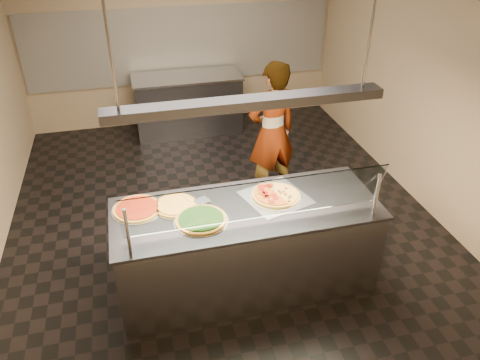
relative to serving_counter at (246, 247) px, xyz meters
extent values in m
cube|color=black|center=(0.02, 1.18, -0.48)|extent=(5.00, 6.00, 0.02)
cube|color=#937E5F|center=(0.02, 4.19, 1.03)|extent=(5.00, 0.02, 3.00)
cube|color=#937E5F|center=(0.02, -1.83, 1.03)|extent=(5.00, 0.02, 3.00)
cube|color=#937E5F|center=(2.53, 1.18, 1.03)|extent=(0.02, 6.00, 3.00)
cube|color=silver|center=(0.02, 4.16, 0.83)|extent=(4.90, 0.02, 1.20)
cube|color=#B7B7BC|center=(0.00, 0.00, -0.02)|extent=(2.41, 0.90, 0.90)
cube|color=#424248|center=(0.00, 0.00, 0.45)|extent=(2.45, 0.94, 0.03)
cylinder|color=#B7B7BC|center=(-1.06, -0.40, 0.68)|extent=(0.03, 0.03, 0.44)
cylinder|color=#B7B7BC|center=(1.06, -0.40, 0.68)|extent=(0.03, 0.03, 0.44)
cube|color=white|center=(0.00, -0.34, 0.76)|extent=(2.21, 0.18, 0.47)
cube|color=silver|center=(0.31, 0.10, 0.47)|extent=(0.68, 0.68, 0.01)
cylinder|color=silver|center=(0.31, 0.10, 0.47)|extent=(0.48, 0.48, 0.01)
cylinder|color=maroon|center=(0.30, 0.24, 0.52)|extent=(0.06, 0.06, 0.01)
cylinder|color=maroon|center=(0.26, 0.24, 0.52)|extent=(0.06, 0.06, 0.01)
cylinder|color=maroon|center=(0.20, 0.24, 0.52)|extent=(0.06, 0.06, 0.01)
cylinder|color=maroon|center=(0.20, 0.19, 0.52)|extent=(0.06, 0.06, 0.01)
cylinder|color=maroon|center=(0.21, 0.13, 0.52)|extent=(0.06, 0.06, 0.01)
cylinder|color=maroon|center=(0.19, 0.12, 0.52)|extent=(0.06, 0.06, 0.01)
cylinder|color=maroon|center=(0.20, 0.07, 0.52)|extent=(0.06, 0.06, 0.01)
cylinder|color=maroon|center=(0.21, 0.06, 0.52)|extent=(0.06, 0.06, 0.01)
cylinder|color=maroon|center=(0.28, 0.07, 0.52)|extent=(0.06, 0.06, 0.01)
cylinder|color=maroon|center=(0.23, -0.04, 0.52)|extent=(0.06, 0.06, 0.01)
cylinder|color=maroon|center=(0.28, 0.01, 0.52)|extent=(0.06, 0.06, 0.01)
cube|color=#19590F|center=(0.30, 0.14, 0.52)|extent=(0.02, 0.02, 0.01)
cube|color=#19590F|center=(0.27, 0.19, 0.52)|extent=(0.02, 0.02, 0.01)
cube|color=#19590F|center=(0.17, 0.18, 0.52)|extent=(0.01, 0.02, 0.01)
cube|color=#19590F|center=(0.15, 0.13, 0.52)|extent=(0.02, 0.02, 0.01)
cube|color=#19590F|center=(0.16, 0.10, 0.52)|extent=(0.01, 0.02, 0.01)
cube|color=#19590F|center=(0.18, 0.05, 0.52)|extent=(0.01, 0.02, 0.01)
cube|color=#19590F|center=(0.21, 0.00, 0.52)|extent=(0.02, 0.02, 0.01)
sphere|color=#513014|center=(0.32, 0.02, 0.50)|extent=(0.03, 0.03, 0.03)
sphere|color=#513014|center=(0.34, 0.02, 0.50)|extent=(0.03, 0.03, 0.03)
sphere|color=#513014|center=(0.39, -0.04, 0.50)|extent=(0.03, 0.03, 0.03)
sphere|color=#513014|center=(0.41, 0.01, 0.50)|extent=(0.03, 0.03, 0.03)
sphere|color=#513014|center=(0.43, 0.03, 0.50)|extent=(0.03, 0.03, 0.03)
sphere|color=#513014|center=(0.40, 0.07, 0.50)|extent=(0.03, 0.03, 0.03)
sphere|color=#513014|center=(0.36, 0.10, 0.50)|extent=(0.03, 0.03, 0.03)
sphere|color=#513014|center=(0.39, 0.12, 0.50)|extent=(0.03, 0.03, 0.03)
sphere|color=#513014|center=(0.43, 0.17, 0.50)|extent=(0.03, 0.03, 0.03)
sphere|color=#513014|center=(0.36, 0.14, 0.50)|extent=(0.03, 0.03, 0.03)
cylinder|color=silver|center=(-0.44, -0.10, 0.47)|extent=(0.48, 0.48, 0.01)
cylinder|color=olive|center=(-0.44, -0.10, 0.48)|extent=(0.45, 0.45, 0.02)
cylinder|color=black|center=(-0.44, -0.10, 0.49)|extent=(0.39, 0.39, 0.01)
cylinder|color=silver|center=(-0.62, 0.18, 0.47)|extent=(0.42, 0.42, 0.01)
cylinder|color=olive|center=(-0.62, 0.18, 0.48)|extent=(0.39, 0.39, 0.02)
cylinder|color=gold|center=(-0.62, 0.18, 0.49)|extent=(0.34, 0.34, 0.01)
cylinder|color=silver|center=(-0.97, 0.21, 0.47)|extent=(0.46, 0.46, 0.01)
cylinder|color=olive|center=(-0.97, 0.21, 0.48)|extent=(0.43, 0.43, 0.02)
cylinder|color=maroon|center=(-0.97, 0.21, 0.49)|extent=(0.38, 0.38, 0.01)
cube|color=#B7B7BC|center=(-0.38, 0.18, 0.49)|extent=(0.16, 0.15, 0.00)
cylinder|color=tan|center=(-0.51, 0.24, 0.49)|extent=(0.08, 0.14, 0.02)
cube|color=#424248|center=(0.01, 3.73, -0.02)|extent=(1.67, 0.70, 0.90)
cube|color=#B7B7BC|center=(0.01, 3.73, 0.45)|extent=(1.71, 0.74, 0.03)
imported|color=#35303A|center=(0.73, 1.53, 0.42)|extent=(0.73, 0.57, 1.78)
cube|color=#424248|center=(0.00, 0.00, 1.48)|extent=(2.30, 0.18, 0.08)
cylinder|color=#B7B7BC|center=(-1.00, 0.00, 2.03)|extent=(0.02, 0.02, 1.01)
cylinder|color=#B7B7BC|center=(1.00, 0.00, 2.03)|extent=(0.02, 0.02, 1.01)
camera|label=1|loc=(-0.92, -3.38, 2.91)|focal=35.00mm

